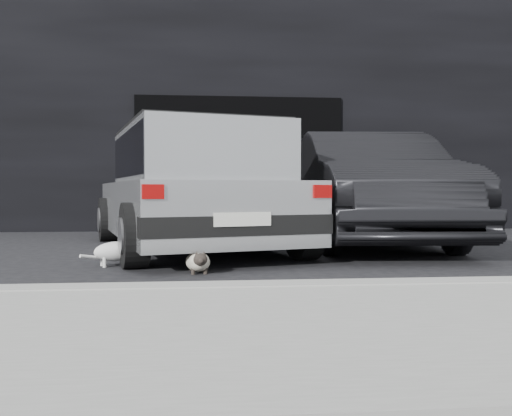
{
  "coord_description": "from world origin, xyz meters",
  "views": [
    {
      "loc": [
        0.33,
        -6.53,
        0.81
      ],
      "look_at": [
        0.84,
        -1.07,
        0.62
      ],
      "focal_mm": 38.0,
      "sensor_mm": 36.0,
      "label": 1
    }
  ],
  "objects": [
    {
      "name": "silver_hatchback",
      "position": [
        0.16,
        0.72,
        0.89
      ],
      "size": [
        3.04,
        4.77,
        1.63
      ],
      "rotation": [
        0.0,
        0.0,
        0.26
      ],
      "color": "#B6B9BB",
      "rests_on": "ground"
    },
    {
      "name": "garage_opening",
      "position": [
        1.0,
        3.99,
        1.3
      ],
      "size": [
        4.0,
        0.1,
        2.6
      ],
      "primitive_type": "cube",
      "color": "black",
      "rests_on": "ground"
    },
    {
      "name": "curb",
      "position": [
        1.0,
        -2.6,
        0.06
      ],
      "size": [
        18.0,
        0.25,
        0.12
      ],
      "primitive_type": "cube",
      "color": "gray",
      "rests_on": "ground"
    },
    {
      "name": "cat_white",
      "position": [
        -0.57,
        -0.72,
        0.16
      ],
      "size": [
        0.66,
        0.4,
        0.33
      ],
      "rotation": [
        0.0,
        0.0,
        -1.19
      ],
      "color": "silver",
      "rests_on": "ground"
    },
    {
      "name": "second_car",
      "position": [
        2.74,
        1.36,
        0.84
      ],
      "size": [
        2.13,
        5.2,
        1.68
      ],
      "primitive_type": "imported",
      "rotation": [
        0.0,
        0.0,
        -0.07
      ],
      "color": "black",
      "rests_on": "ground"
    },
    {
      "name": "cat_siamese",
      "position": [
        0.26,
        -1.3,
        0.11
      ],
      "size": [
        0.29,
        0.69,
        0.24
      ],
      "rotation": [
        0.0,
        0.0,
        3.26
      ],
      "color": "beige",
      "rests_on": "ground"
    },
    {
      "name": "building_facade",
      "position": [
        1.0,
        6.0,
        2.5
      ],
      "size": [
        34.0,
        4.0,
        5.0
      ],
      "primitive_type": "cube",
      "color": "black",
      "rests_on": "ground"
    },
    {
      "name": "sidewalk",
      "position": [
        1.0,
        -3.8,
        0.06
      ],
      "size": [
        18.0,
        2.2,
        0.11
      ],
      "primitive_type": "cube",
      "color": "gray",
      "rests_on": "ground"
    },
    {
      "name": "ground",
      "position": [
        0.0,
        0.0,
        0.0
      ],
      "size": [
        80.0,
        80.0,
        0.0
      ],
      "primitive_type": "plane",
      "color": "black",
      "rests_on": "ground"
    }
  ]
}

